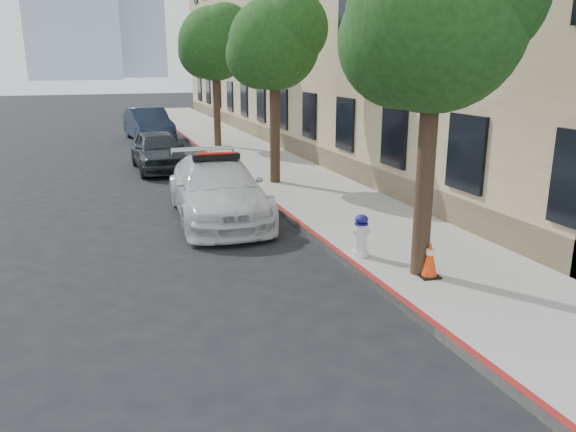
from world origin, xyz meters
The scene contains 12 objects.
ground centered at (0.00, 0.00, 0.00)m, with size 120.00×120.00×0.00m, color black.
sidewalk centered at (3.60, 10.00, 0.07)m, with size 3.20×50.00×0.15m, color gray.
curb_strip centered at (2.06, 10.00, 0.07)m, with size 0.12×50.00×0.15m, color maroon.
building centered at (9.20, 15.00, 5.00)m, with size 8.00×36.00×10.00m, color tan.
tree_near centered at (2.93, -2.01, 4.27)m, with size 2.92×2.82×5.62m.
tree_mid centered at (2.93, 5.99, 4.16)m, with size 2.77×2.64×5.43m.
tree_far centered at (2.93, 13.99, 4.39)m, with size 3.10×3.00×5.81m.
police_car centered at (0.51, 3.10, 0.72)m, with size 2.26×5.05×1.59m.
parked_car_mid centered at (-0.08, 9.89, 0.69)m, with size 1.62×4.03×1.37m, color black.
parked_car_far centered at (0.37, 17.76, 0.76)m, with size 1.62×4.64×1.53m, color #131D31.
fire_hydrant centered at (2.35, -0.86, 0.54)m, with size 0.33×0.30×0.79m.
traffic_cone centered at (2.96, -2.21, 0.47)m, with size 0.37×0.37×0.64m.
Camera 1 is at (-2.20, -9.78, 3.66)m, focal length 35.00 mm.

